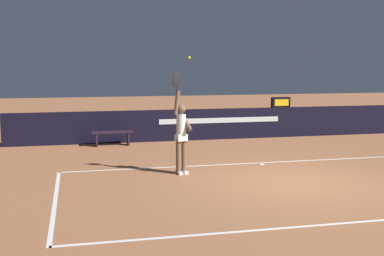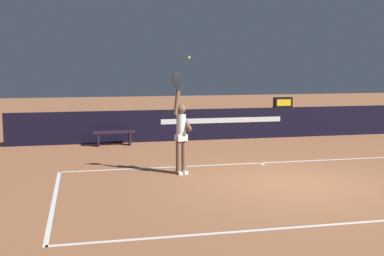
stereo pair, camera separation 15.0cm
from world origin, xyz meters
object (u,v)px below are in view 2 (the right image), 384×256
at_px(tennis_ball, 189,58).
at_px(courtside_bench_near, 114,135).
at_px(tennis_player, 181,132).
at_px(speed_display, 283,102).

distance_m(tennis_ball, courtside_bench_near, 5.70).
bearing_deg(tennis_player, courtside_bench_near, 106.14).
distance_m(speed_display, tennis_ball, 7.41).
bearing_deg(tennis_ball, tennis_player, 111.00).
height_order(speed_display, tennis_player, tennis_player).
bearing_deg(tennis_player, speed_display, 47.23).
bearing_deg(speed_display, tennis_ball, -130.24).
distance_m(speed_display, tennis_player, 7.08).
bearing_deg(speed_display, courtside_bench_near, -174.42).
distance_m(tennis_player, courtside_bench_near, 4.83).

